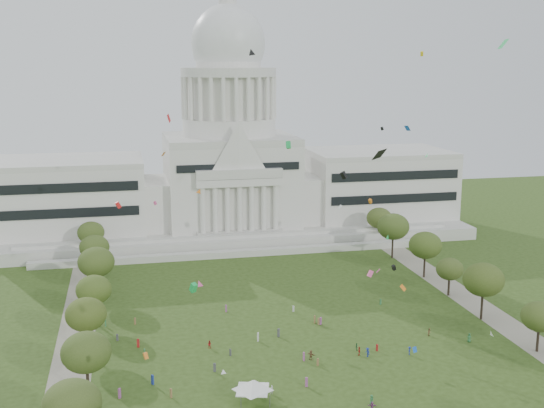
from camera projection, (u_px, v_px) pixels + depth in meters
The scene contains 31 objects.
ground at pixel (321, 369), 133.69m from camera, with size 400.00×400.00×0.00m, color #2F4616.
capitol at pixel (230, 170), 237.84m from camera, with size 160.00×64.50×91.30m.
path_left at pixel (77, 331), 152.30m from camera, with size 8.00×160.00×0.04m, color gray.
path_right at pixel (470, 300), 172.48m from camera, with size 8.00×160.00×0.04m, color gray.
row_tree_l_0 at pixel (72, 404), 101.64m from camera, with size 8.85×8.85×12.59m.
row_tree_l_1 at pixel (86, 352), 119.79m from camera, with size 8.86×8.86×12.59m.
row_tree_r_1 at pixel (540, 317), 140.19m from camera, with size 7.58×7.58×10.78m.
row_tree_l_2 at pixel (86, 314), 139.06m from camera, with size 8.42×8.42×11.97m.
row_tree_r_2 at pixel (484, 280), 157.70m from camera, with size 9.55×9.55×13.58m.
row_tree_l_3 at pixel (94, 290), 155.21m from camera, with size 8.12×8.12×11.55m.
row_tree_r_3 at pixel (450, 269), 174.58m from camera, with size 7.01×7.01×9.98m.
row_tree_l_4 at pixel (96, 262), 172.67m from camera, with size 9.29×9.29×13.21m.
row_tree_r_4 at pixel (425, 245), 189.09m from camera, with size 9.19×9.19×13.06m.
row_tree_l_5 at pixel (94, 247), 190.41m from camera, with size 8.33×8.33×11.85m.
row_tree_r_5 at pixel (393, 227), 207.97m from camera, with size 9.82×9.82×13.96m.
row_tree_l_6 at pixel (91, 233), 207.43m from camera, with size 8.19×8.19×11.64m.
row_tree_r_6 at pixel (379, 218), 225.93m from camera, with size 8.42×8.42×11.97m.
event_tent at pixel (253, 385), 119.88m from camera, with size 9.45×9.45×4.28m.
person_0 at pixel (469, 338), 146.34m from camera, with size 0.97×0.63×1.99m, color #33723F.
person_2 at pixel (430, 332), 149.68m from camera, with size 0.87×0.54×1.79m, color olive.
person_3 at pixel (368, 352), 138.97m from camera, with size 1.27×0.65×1.96m, color navy.
person_4 at pixel (359, 351), 139.78m from camera, with size 1.06×0.58×1.81m, color #B21E1E.
person_5 at pixel (311, 355), 137.57m from camera, with size 1.90×0.75×2.05m, color olive.
person_6 at pixel (372, 400), 119.46m from camera, with size 0.90×0.58×1.84m, color #33723F.
person_7 at pixel (272, 390), 123.27m from camera, with size 0.63×0.46×1.72m, color silver.
person_8 at pixel (209, 344), 143.19m from camera, with size 0.83×0.51×1.71m, color #B21E1E.
person_9 at pixel (410, 351), 139.93m from camera, with size 1.14×0.59×1.77m, color navy.
person_10 at pixel (357, 347), 142.13m from camera, with size 0.92×0.50×1.57m, color #33723F.
person_11 at pixel (372, 406), 117.42m from camera, with size 1.53×0.60×1.65m, color #994C8C.
distant_crowd at pixel (235, 344), 143.53m from camera, with size 66.88×42.17×1.92m.
kite_swarm at pixel (313, 211), 137.55m from camera, with size 88.27×103.72×60.18m.
Camera 1 is at (-36.13, -119.42, 58.74)m, focal length 45.00 mm.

